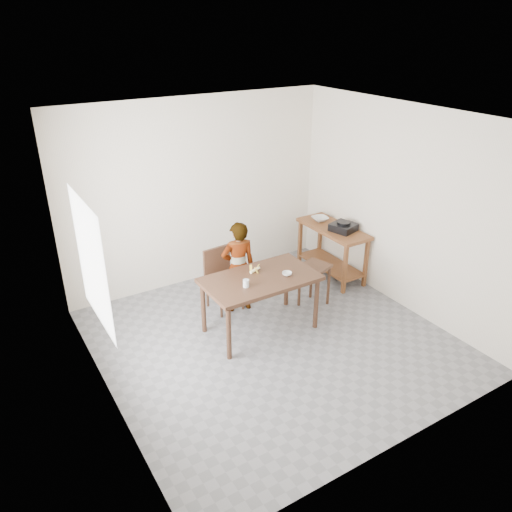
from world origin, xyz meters
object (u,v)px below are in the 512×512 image
prep_counter (332,251)px  child (238,267)px  dining_chair (225,281)px  dining_table (260,304)px  stool (314,285)px

prep_counter → child: bearing=-176.1°
child → dining_chair: (-0.15, 0.11, -0.21)m
dining_table → prep_counter: (1.72, 0.70, 0.03)m
child → prep_counter: bearing=-165.2°
child → stool: size_ratio=2.07×
dining_chair → stool: size_ratio=1.37×
dining_table → prep_counter: prep_counter is taller
dining_table → dining_chair: (-0.13, 0.70, 0.05)m
prep_counter → child: 1.72m
stool → dining_table: bearing=-172.3°
prep_counter → dining_table: bearing=-157.9°
child → stool: (0.93, -0.45, -0.33)m
stool → dining_chair: bearing=152.2°
prep_counter → stool: bearing=-143.4°
prep_counter → dining_chair: dining_chair is taller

